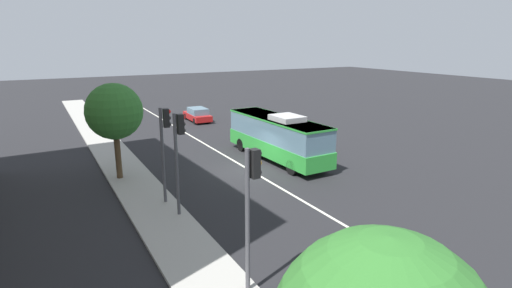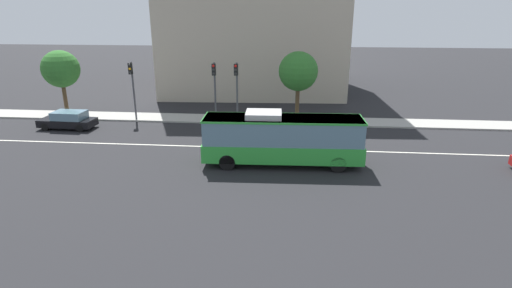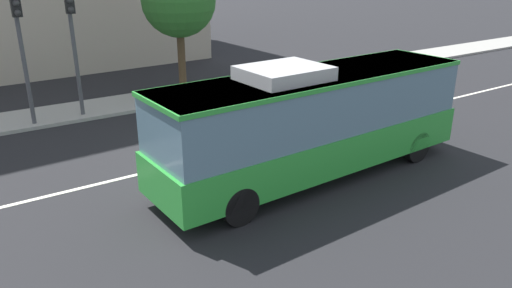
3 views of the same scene
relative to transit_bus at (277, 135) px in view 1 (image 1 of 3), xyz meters
name	(u,v)px [view 1 (image 1 of 3)]	position (x,y,z in m)	size (l,w,h in m)	color
ground_plane	(249,170)	(-1.15, 2.95, -1.81)	(160.00, 160.00, 0.00)	black
sidewalk_kerb	(138,188)	(-1.15, 10.36, -1.74)	(80.00, 2.70, 0.14)	#9E9B93
lane_centre_line	(249,170)	(-1.15, 2.95, -1.80)	(76.00, 0.16, 0.01)	silver
transit_bus	(277,135)	(0.00, 0.00, 0.00)	(10.08, 2.86, 3.46)	green
sedan_red	(198,115)	(16.40, -0.09, -1.09)	(4.55, 1.92, 1.46)	#B21919
traffic_light_near_corner	(165,139)	(-4.18, 9.45, 1.75)	(0.34, 0.62, 5.20)	#47474C
traffic_light_mid_block	(179,147)	(-6.05, 9.33, 1.75)	(0.32, 0.62, 5.20)	#47474C
traffic_light_far_corner	(251,196)	(-13.24, 9.26, 1.75)	(0.33, 0.62, 5.20)	#47474C
street_tree_kerbside_centre	(114,112)	(1.02, 10.97, 2.51)	(3.41, 3.41, 6.05)	#4C3823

